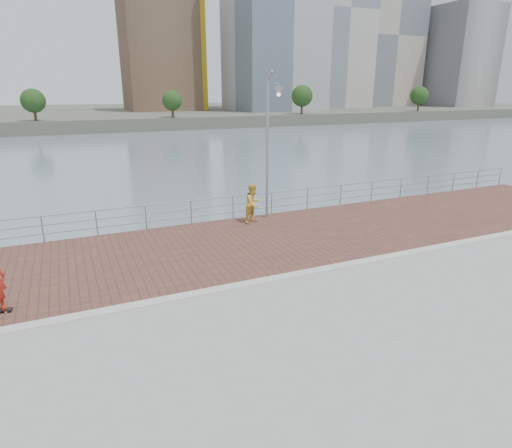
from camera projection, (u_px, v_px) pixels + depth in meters
name	position (u px, v px, depth m)	size (l,w,h in m)	color
water	(280.00, 332.00, 14.66)	(400.00, 400.00, 0.00)	slate
seawall	(378.00, 400.00, 10.01)	(40.00, 24.00, 2.00)	gray
brick_lane	(240.00, 244.00, 17.19)	(40.00, 6.80, 0.02)	brown
curb	(281.00, 277.00, 14.05)	(40.00, 0.40, 0.06)	#B7B5AD
far_shore	(83.00, 114.00, 120.95)	(320.00, 95.00, 2.50)	#4C5142
guardrail	(212.00, 207.00, 19.95)	(39.06, 0.06, 1.13)	#8C9EA8
street_lamp	(272.00, 122.00, 18.95)	(0.47, 1.36, 6.41)	gray
bystander	(253.00, 203.00, 19.66)	(0.89, 0.69, 1.82)	#EDC045
skyline	(193.00, 20.00, 108.72)	(233.00, 41.00, 61.49)	#ADA38E
shoreline_trees	(137.00, 99.00, 83.01)	(144.73, 4.81, 6.42)	#473323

